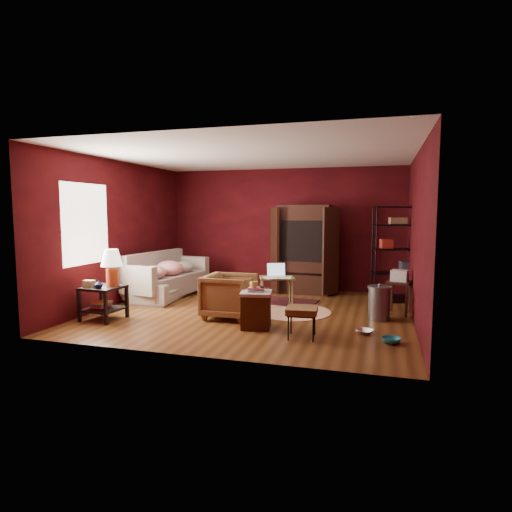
{
  "coord_description": "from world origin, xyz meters",
  "views": [
    {
      "loc": [
        2.21,
        -7.29,
        1.82
      ],
      "look_at": [
        0.0,
        0.2,
        1.0
      ],
      "focal_mm": 30.0,
      "sensor_mm": 36.0,
      "label": 1
    }
  ],
  "objects": [
    {
      "name": "wire_shelving",
      "position": [
        2.52,
        1.64,
        1.05
      ],
      "size": [
        1.0,
        0.6,
        1.92
      ],
      "rotation": [
        0.0,
        0.0,
        0.21
      ],
      "color": "black",
      "rests_on": "ground"
    },
    {
      "name": "rug_round",
      "position": [
        0.69,
        0.19,
        0.01
      ],
      "size": [
        1.8,
        1.8,
        0.01
      ],
      "rotation": [
        0.0,
        0.0,
        -0.35
      ],
      "color": "#F5EBCC",
      "rests_on": "ground"
    },
    {
      "name": "trash_can",
      "position": [
        2.2,
        0.04,
        0.29
      ],
      "size": [
        0.45,
        0.45,
        0.62
      ],
      "rotation": [
        0.0,
        0.0,
        0.15
      ],
      "color": "slate",
      "rests_on": "ground"
    },
    {
      "name": "side_table",
      "position": [
        -2.18,
        -1.2,
        0.71
      ],
      "size": [
        0.63,
        0.63,
        1.18
      ],
      "rotation": [
        0.0,
        0.0,
        -0.06
      ],
      "color": "black",
      "rests_on": "ground"
    },
    {
      "name": "tv_armoire",
      "position": [
        0.57,
        2.06,
        1.02
      ],
      "size": [
        1.54,
        0.83,
        1.96
      ],
      "rotation": [
        0.0,
        0.0,
        -0.03
      ],
      "color": "black",
      "rests_on": "ground"
    },
    {
      "name": "rug_oriental",
      "position": [
        0.4,
        0.96,
        0.02
      ],
      "size": [
        1.29,
        0.95,
        0.01
      ],
      "rotation": [
        0.0,
        0.0,
        -0.14
      ],
      "color": "#4F151C",
      "rests_on": "ground"
    },
    {
      "name": "footstool",
      "position": [
        1.14,
        -1.33,
        0.39
      ],
      "size": [
        0.48,
        0.48,
        0.45
      ],
      "rotation": [
        0.0,
        0.0,
        0.09
      ],
      "color": "black",
      "rests_on": "ground"
    },
    {
      "name": "pet_bowl_turquoise",
      "position": [
        2.38,
        -1.25,
        0.13
      ],
      "size": [
        0.27,
        0.18,
        0.26
      ],
      "primitive_type": "imported",
      "rotation": [
        0.0,
        0.0,
        -0.41
      ],
      "color": "teal",
      "rests_on": "ground"
    },
    {
      "name": "sofa_cushions",
      "position": [
        -2.19,
        0.77,
        0.43
      ],
      "size": [
        1.11,
        2.18,
        0.87
      ],
      "rotation": [
        0.0,
        0.0,
        -0.14
      ],
      "color": "gray",
      "rests_on": "sofa"
    },
    {
      "name": "pet_bowl_steel",
      "position": [
        2.01,
        -0.86,
        0.13
      ],
      "size": [
        0.26,
        0.15,
        0.25
      ],
      "primitive_type": "imported",
      "rotation": [
        0.0,
        0.0,
        -0.39
      ],
      "color": "silver",
      "rests_on": "ground"
    },
    {
      "name": "laptop_desk",
      "position": [
        0.29,
        0.64,
        0.5
      ],
      "size": [
        0.77,
        0.67,
        0.81
      ],
      "rotation": [
        0.0,
        0.0,
        0.34
      ],
      "color": "brown",
      "rests_on": "ground"
    },
    {
      "name": "small_stand",
      "position": [
        2.53,
        0.56,
        0.59
      ],
      "size": [
        0.48,
        0.48,
        0.79
      ],
      "rotation": [
        0.0,
        0.0,
        -0.26
      ],
      "color": "black",
      "rests_on": "ground"
    },
    {
      "name": "room",
      "position": [
        -0.04,
        -0.01,
        1.4
      ],
      "size": [
        5.54,
        5.04,
        2.84
      ],
      "color": "brown",
      "rests_on": "ground"
    },
    {
      "name": "hamper",
      "position": [
        0.36,
        -1.01,
        0.3
      ],
      "size": [
        0.55,
        0.55,
        0.66
      ],
      "rotation": [
        0.0,
        0.0,
        0.19
      ],
      "color": "#44200F",
      "rests_on": "ground"
    },
    {
      "name": "armchair",
      "position": [
        -0.26,
        -0.52,
        0.42
      ],
      "size": [
        0.76,
        0.81,
        0.83
      ],
      "primitive_type": "imported",
      "rotation": [
        0.0,
        0.0,
        1.58
      ],
      "color": "black",
      "rests_on": "ground"
    },
    {
      "name": "vase",
      "position": [
        -2.2,
        -1.43,
        0.63
      ],
      "size": [
        0.18,
        0.18,
        0.13
      ],
      "primitive_type": "imported",
      "rotation": [
        0.0,
        0.0,
        -0.37
      ],
      "color": "#0D1745",
      "rests_on": "side_table"
    },
    {
      "name": "mug",
      "position": [
        0.33,
        -1.05,
        0.71
      ],
      "size": [
        0.16,
        0.15,
        0.13
      ],
      "primitive_type": "imported",
      "rotation": [
        0.0,
        0.0,
        -0.4
      ],
      "color": "#D2BF67",
      "rests_on": "hamper"
    },
    {
      "name": "sofa",
      "position": [
        -2.16,
        0.8,
        0.4
      ],
      "size": [
        0.75,
        2.11,
        0.81
      ],
      "primitive_type": "imported",
      "rotation": [
        0.0,
        0.0,
        1.64
      ],
      "color": "gray",
      "rests_on": "ground"
    }
  ]
}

